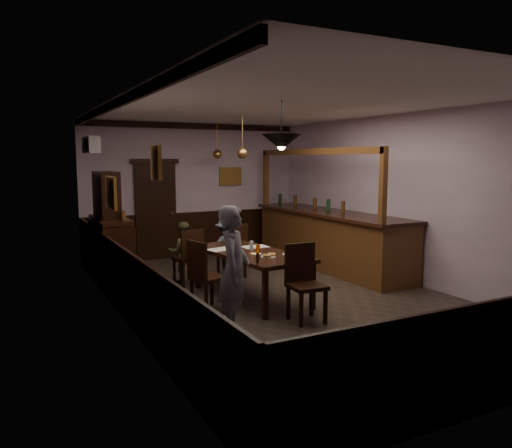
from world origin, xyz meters
TOP-DOWN VIEW (x-y plane):
  - room at (0.00, 0.00)m, footprint 5.01×8.01m
  - dining_table at (-0.46, 0.20)m, footprint 1.23×2.29m
  - chair_far_left at (-1.04, 1.41)m, footprint 0.48×0.48m
  - chair_far_right at (-0.14, 1.51)m, footprint 0.52×0.52m
  - chair_near at (-0.31, -1.11)m, footprint 0.48×0.48m
  - chair_side at (-1.37, -0.11)m, footprint 0.54×0.54m
  - person_standing at (-1.37, -1.16)m, footprint 0.66×0.71m
  - person_seated_left at (-1.08, 1.69)m, footprint 0.58×0.48m
  - person_seated_right at (-0.18, 1.79)m, footprint 0.75×0.47m
  - newspaper_left at (-0.83, 0.56)m, footprint 0.48×0.39m
  - newspaper_right at (-0.22, 0.52)m, footprint 0.42×0.30m
  - napkin at (-0.48, -0.01)m, footprint 0.17×0.17m
  - saucer at (-0.09, -0.30)m, footprint 0.15×0.15m
  - coffee_cup at (-0.09, -0.30)m, footprint 0.09×0.09m
  - pastry_plate at (-0.44, -0.35)m, footprint 0.22×0.22m
  - pastry_ring_a at (-0.48, -0.38)m, footprint 0.13×0.13m
  - pastry_ring_b at (-0.38, -0.33)m, footprint 0.13×0.13m
  - soda_can at (-0.39, 0.08)m, footprint 0.07×0.07m
  - beer_glass at (-0.73, 0.25)m, footprint 0.06×0.06m
  - water_glass at (-0.41, 0.28)m, footprint 0.06×0.06m
  - pepper_mill at (-0.75, -0.59)m, footprint 0.04×0.04m
  - sideboard at (-2.21, 2.31)m, footprint 0.53×1.50m
  - bar_counter at (1.99, 1.53)m, footprint 0.99×4.28m
  - door_back at (-0.90, 3.95)m, footprint 0.90×0.06m
  - ac_unit at (-2.38, 2.90)m, footprint 0.20×0.85m
  - picture_left_small at (-2.46, -1.60)m, footprint 0.04×0.28m
  - picture_left_large at (-2.46, 0.80)m, footprint 0.04×0.62m
  - picture_back at (0.90, 3.96)m, footprint 0.55×0.04m
  - pendant_iron at (-0.38, -0.59)m, footprint 0.56×0.56m
  - pendant_brass_mid at (0.10, 1.65)m, footprint 0.20×0.20m
  - pendant_brass_far at (0.30, 3.32)m, footprint 0.20×0.20m

SIDE VIEW (x-z plane):
  - chair_far_left at x=-1.04m, z-range 0.05..1.03m
  - person_seated_left at x=-1.08m, z-range 0.00..1.09m
  - person_seated_right at x=-0.18m, z-range 0.00..1.11m
  - chair_far_right at x=-0.14m, z-range 0.05..1.06m
  - chair_side at x=-1.37m, z-range 0.05..1.09m
  - chair_near at x=-0.31m, z-range 0.05..1.10m
  - bar_counter at x=1.99m, z-range -0.59..1.81m
  - dining_table at x=-0.46m, z-range 0.31..1.06m
  - napkin at x=-0.48m, z-range 0.75..0.75m
  - newspaper_left at x=-0.83m, z-range 0.75..0.76m
  - newspaper_right at x=-0.22m, z-range 0.75..0.76m
  - saucer at x=-0.09m, z-range 0.75..0.76m
  - pastry_plate at x=-0.44m, z-range 0.75..0.76m
  - pastry_ring_a at x=-0.48m, z-range 0.77..0.81m
  - pastry_ring_b at x=-0.38m, z-range 0.77..0.81m
  - sideboard at x=-2.21m, z-range -0.20..1.78m
  - coffee_cup at x=-0.09m, z-range 0.76..0.84m
  - soda_can at x=-0.39m, z-range 0.75..0.87m
  - person_standing at x=-1.37m, z-range 0.00..1.63m
  - pepper_mill at x=-0.75m, z-range 0.75..0.89m
  - water_glass at x=-0.41m, z-range 0.75..0.90m
  - beer_glass at x=-0.73m, z-range 0.75..0.95m
  - door_back at x=-0.90m, z-range 0.00..2.10m
  - room at x=0.00m, z-range -0.01..3.01m
  - picture_left_large at x=-2.46m, z-range 1.46..1.94m
  - picture_back at x=0.90m, z-range 1.59..2.01m
  - picture_left_small at x=-2.46m, z-range 1.97..2.33m
  - pendant_brass_mid at x=0.10m, z-range 1.89..2.70m
  - pendant_brass_far at x=0.30m, z-range 1.89..2.70m
  - pendant_iron at x=-0.38m, z-range 2.08..2.77m
  - ac_unit at x=-2.38m, z-range 2.30..2.60m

